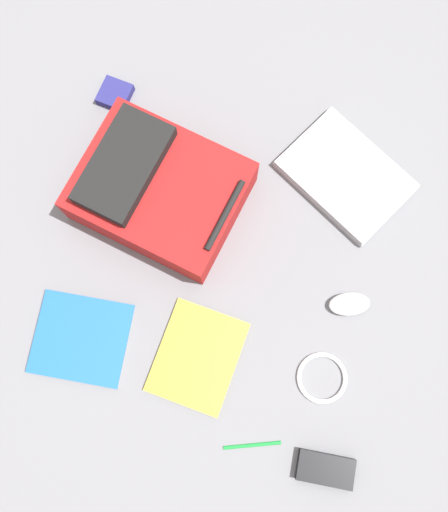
% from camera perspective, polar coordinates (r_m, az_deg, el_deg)
% --- Properties ---
extents(ground_plane, '(3.31, 3.31, 0.00)m').
position_cam_1_polar(ground_plane, '(1.48, 1.86, -0.69)').
color(ground_plane, slate).
extents(backpack, '(0.42, 0.48, 0.17)m').
position_cam_1_polar(backpack, '(1.47, -6.91, 6.91)').
color(backpack, maroon).
rests_on(backpack, ground_plane).
extents(laptop, '(0.37, 0.41, 0.03)m').
position_cam_1_polar(laptop, '(1.56, 12.49, 8.16)').
color(laptop, '#929296').
rests_on(laptop, ground_plane).
extents(book_blue, '(0.27, 0.23, 0.01)m').
position_cam_1_polar(book_blue, '(1.44, -2.76, -10.39)').
color(book_blue, silver).
rests_on(book_blue, ground_plane).
extents(book_manual, '(0.23, 0.25, 0.02)m').
position_cam_1_polar(book_manual, '(1.49, -14.53, -8.28)').
color(book_manual, silver).
rests_on(book_manual, ground_plane).
extents(computer_mouse, '(0.09, 0.12, 0.03)m').
position_cam_1_polar(computer_mouse, '(1.48, 12.88, -4.88)').
color(computer_mouse, silver).
rests_on(computer_mouse, ground_plane).
extents(cable_coil, '(0.13, 0.13, 0.01)m').
position_cam_1_polar(cable_coil, '(1.46, 10.13, -12.34)').
color(cable_coil, silver).
rests_on(cable_coil, ground_plane).
extents(power_brick, '(0.08, 0.14, 0.03)m').
position_cam_1_polar(power_brick, '(1.47, 10.47, -20.91)').
color(power_brick, black).
rests_on(power_brick, ground_plane).
extents(pen_black, '(0.06, 0.14, 0.01)m').
position_cam_1_polar(pen_black, '(1.46, 2.95, -19.02)').
color(pen_black, '#198C33').
rests_on(pen_black, ground_plane).
extents(earbud_pouch, '(0.10, 0.10, 0.03)m').
position_cam_1_polar(earbud_pouch, '(1.66, -11.23, 16.10)').
color(earbud_pouch, navy).
rests_on(earbud_pouch, ground_plane).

